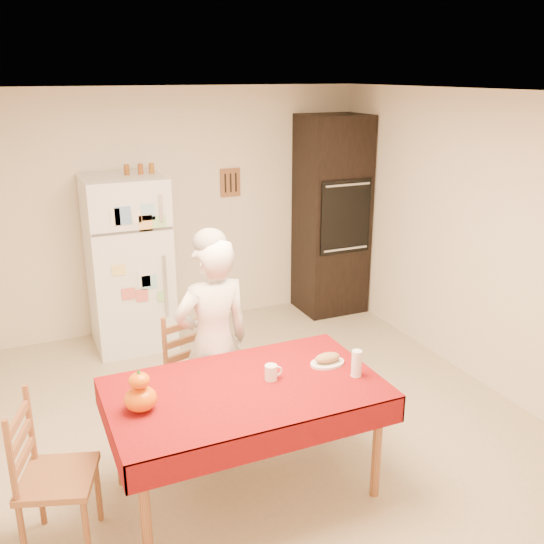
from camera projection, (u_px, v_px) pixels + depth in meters
floor at (266, 420)px, 4.80m from camera, size 4.50×4.50×0.00m
room_shell at (265, 221)px, 4.29m from camera, size 4.02×4.52×2.51m
refrigerator at (129, 263)px, 5.91m from camera, size 0.75×0.74×1.70m
oven_cabinet at (332, 216)px, 6.75m from camera, size 0.70×0.62×2.20m
dining_table at (245, 396)px, 3.79m from camera, size 1.70×1.00×0.76m
chair_far at (195, 371)px, 4.52m from camera, size 0.52×0.51×0.95m
chair_left at (45, 470)px, 3.39m from camera, size 0.51×0.52×0.95m
seated_woman at (213, 343)px, 4.31m from camera, size 0.61×0.43×1.57m
coffee_mug at (271, 372)px, 3.84m from camera, size 0.08×0.08×0.10m
pumpkin_lower at (141, 399)px, 3.49m from camera, size 0.19×0.19×0.14m
pumpkin_upper at (139, 381)px, 3.46m from camera, size 0.12×0.12×0.09m
wine_glass at (357, 363)px, 3.88m from camera, size 0.07×0.07×0.18m
bread_plate at (327, 363)px, 4.06m from camera, size 0.24×0.24×0.02m
bread_loaf at (327, 358)px, 4.04m from camera, size 0.18×0.10×0.06m
spice_jar_left at (127, 170)px, 5.70m from camera, size 0.05×0.05×0.10m
spice_jar_mid at (140, 169)px, 5.75m from camera, size 0.05×0.05×0.10m
spice_jar_right at (151, 168)px, 5.79m from camera, size 0.05×0.05×0.10m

